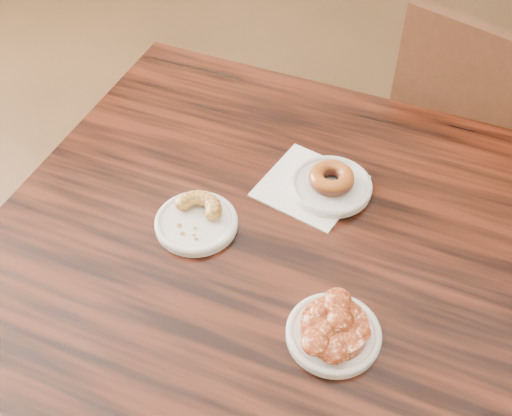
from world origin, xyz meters
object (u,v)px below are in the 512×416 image
at_px(cafe_table, 265,359).
at_px(chair_far, 479,151).
at_px(cruller_fragment, 196,216).
at_px(glazed_donut, 332,178).
at_px(apple_fritter, 335,326).

relative_size(cafe_table, chair_far, 1.08).
distance_m(chair_far, cruller_fragment, 0.94).
distance_m(glazed_donut, cruller_fragment, 0.26).
distance_m(chair_far, glazed_donut, 0.71).
distance_m(cafe_table, chair_far, 0.82).
xyz_separation_m(cafe_table, apple_fritter, (0.16, -0.12, 0.40)).
bearing_deg(apple_fritter, cafe_table, 142.93).
height_order(cafe_table, chair_far, chair_far).
bearing_deg(cruller_fragment, glazed_donut, 42.81).
bearing_deg(apple_fritter, cruller_fragment, 157.78).
height_order(chair_far, apple_fritter, chair_far).
height_order(cafe_table, apple_fritter, apple_fritter).
bearing_deg(chair_far, apple_fritter, 96.45).
bearing_deg(glazed_donut, cafe_table, -106.74).
xyz_separation_m(cafe_table, chair_far, (0.30, 0.76, 0.08)).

